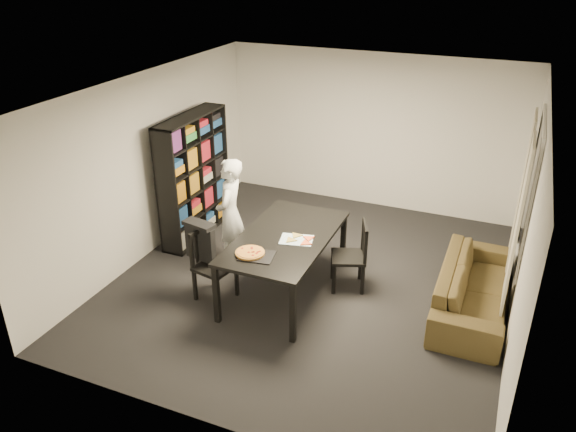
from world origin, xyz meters
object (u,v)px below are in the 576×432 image
at_px(pepperoni_pizza, 250,253).
at_px(sofa, 474,288).
at_px(bookshelf, 194,177).
at_px(person, 230,214).
at_px(chair_right, 355,251).
at_px(dining_table, 285,241).
at_px(chair_left, 209,259).
at_px(baking_tray, 257,256).

xyz_separation_m(pepperoni_pizza, sofa, (2.50, 1.12, -0.54)).
xyz_separation_m(bookshelf, person, (0.96, -0.66, -0.15)).
bearing_deg(chair_right, dining_table, -81.02).
distance_m(chair_right, pepperoni_pizza, 1.48).
xyz_separation_m(bookshelf, pepperoni_pizza, (1.71, -1.57, -0.11)).
bearing_deg(sofa, bookshelf, 83.92).
height_order(pepperoni_pizza, sofa, pepperoni_pizza).
height_order(dining_table, person, person).
bearing_deg(chair_left, bookshelf, 47.66).
bearing_deg(pepperoni_pizza, person, 129.55).
xyz_separation_m(bookshelf, baking_tray, (1.80, -1.57, -0.13)).
relative_size(bookshelf, chair_right, 2.04).
relative_size(baking_tray, pepperoni_pizza, 1.14).
height_order(bookshelf, pepperoni_pizza, bookshelf).
bearing_deg(dining_table, chair_right, 29.74).
distance_m(bookshelf, sofa, 4.28).
xyz_separation_m(person, baking_tray, (0.84, -0.91, 0.02)).
height_order(person, sofa, person).
xyz_separation_m(chair_right, baking_tray, (-0.91, -1.05, 0.29)).
bearing_deg(chair_right, baking_tray, -61.58).
bearing_deg(bookshelf, chair_right, -11.01).
xyz_separation_m(chair_left, sofa, (3.15, 1.00, -0.24)).
bearing_deg(chair_left, chair_right, -49.49).
xyz_separation_m(chair_left, pepperoni_pizza, (0.65, -0.13, 0.30)).
xyz_separation_m(dining_table, sofa, (2.30, 0.53, -0.44)).
bearing_deg(chair_right, chair_left, -81.61).
bearing_deg(person, bookshelf, -137.36).
distance_m(baking_tray, sofa, 2.71).
xyz_separation_m(chair_left, chair_right, (1.64, 0.92, -0.01)).
bearing_deg(bookshelf, dining_table, -27.27).
xyz_separation_m(bookshelf, sofa, (4.21, -0.45, -0.65)).
bearing_deg(person, chair_left, -5.39).
bearing_deg(pepperoni_pizza, chair_right, 46.32).
distance_m(pepperoni_pizza, sofa, 2.79).
relative_size(bookshelf, baking_tray, 4.75).
xyz_separation_m(person, sofa, (3.25, 0.22, -0.50)).
bearing_deg(pepperoni_pizza, bookshelf, 137.42).
height_order(person, pepperoni_pizza, person).
height_order(dining_table, chair_left, chair_left).
height_order(baking_tray, pepperoni_pizza, pepperoni_pizza).
height_order(dining_table, sofa, dining_table).
bearing_deg(sofa, dining_table, 103.07).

